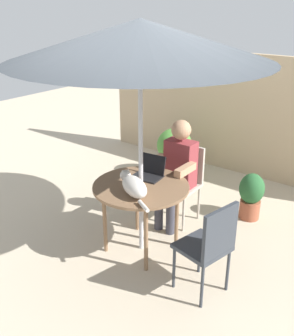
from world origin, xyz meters
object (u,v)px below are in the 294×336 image
object	(u,v)px
patio_umbrella	(140,40)
potted_plant_by_chair	(174,149)
cat	(133,186)
potted_plant_near_fence	(251,195)
laptop	(150,170)
patio_table	(141,191)
chair_occupied	(184,177)
person_seated	(177,168)
chair_empty	(210,243)

from	to	relation	value
patio_umbrella	potted_plant_by_chair	xyz separation A→B (m)	(-0.76, 1.77, -1.70)
cat	potted_plant_near_fence	xyz separation A→B (m)	(0.59, 1.49, -0.52)
laptop	patio_table	bearing A→B (deg)	-74.12
chair_occupied	potted_plant_by_chair	distance (m)	1.23
person_seated	laptop	world-z (taller)	person_seated
potted_plant_near_fence	person_seated	bearing A→B (deg)	-135.54
person_seated	chair_occupied	bearing A→B (deg)	90.00
person_seated	cat	world-z (taller)	person_seated
potted_plant_near_fence	chair_empty	bearing A→B (deg)	-80.43
potted_plant_by_chair	patio_table	bearing A→B (deg)	-66.74
chair_occupied	cat	size ratio (longest dim) A/B	1.58
patio_table	potted_plant_near_fence	bearing A→B (deg)	63.28
cat	chair_empty	bearing A→B (deg)	-0.51
patio_umbrella	cat	xyz separation A→B (m)	(0.06, -0.19, -1.30)
chair_empty	cat	size ratio (longest dim) A/B	1.58
patio_umbrella	laptop	world-z (taller)	patio_umbrella
patio_umbrella	chair_occupied	world-z (taller)	patio_umbrella
patio_table	laptop	size ratio (longest dim) A/B	2.97
patio_umbrella	cat	world-z (taller)	patio_umbrella
person_seated	laptop	size ratio (longest dim) A/B	3.83
chair_occupied	potted_plant_near_fence	size ratio (longest dim) A/B	1.57
cat	potted_plant_near_fence	size ratio (longest dim) A/B	0.99
chair_occupied	potted_plant_near_fence	xyz separation A→B (m)	(0.65, 0.48, -0.23)
patio_table	person_seated	xyz separation A→B (m)	(-0.00, 0.65, 0.03)
patio_umbrella	potted_plant_near_fence	size ratio (longest dim) A/B	4.09
cat	person_seated	bearing A→B (deg)	93.95
patio_umbrella	chair_empty	size ratio (longest dim) A/B	2.60
patio_table	cat	size ratio (longest dim) A/B	1.68
patio_umbrella	chair_empty	bearing A→B (deg)	-12.43
laptop	potted_plant_by_chair	world-z (taller)	laptop
laptop	cat	bearing A→B (deg)	-73.62
patio_table	person_seated	distance (m)	0.66
chair_empty	patio_umbrella	bearing A→B (deg)	167.57
cat	potted_plant_near_fence	distance (m)	1.68
cat	potted_plant_near_fence	world-z (taller)	cat
person_seated	patio_table	bearing A→B (deg)	-90.00
patio_umbrella	potted_plant_by_chair	world-z (taller)	patio_umbrella
person_seated	laptop	bearing A→B (deg)	-98.80
patio_table	potted_plant_by_chair	size ratio (longest dim) A/B	1.31
potted_plant_near_fence	chair_occupied	bearing A→B (deg)	-143.57
person_seated	potted_plant_near_fence	size ratio (longest dim) A/B	2.16
chair_empty	laptop	bearing A→B (deg)	156.08
laptop	cat	size ratio (longest dim) A/B	0.57
patio_umbrella	chair_occupied	size ratio (longest dim) A/B	2.60
chair_empty	laptop	xyz separation A→B (m)	(-0.97, 0.43, 0.27)
patio_table	chair_empty	world-z (taller)	chair_empty
patio_table	potted_plant_near_fence	size ratio (longest dim) A/B	1.67
chair_empty	potted_plant_near_fence	bearing A→B (deg)	99.57
chair_occupied	person_seated	size ratio (longest dim) A/B	0.73
chair_occupied	laptop	world-z (taller)	laptop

